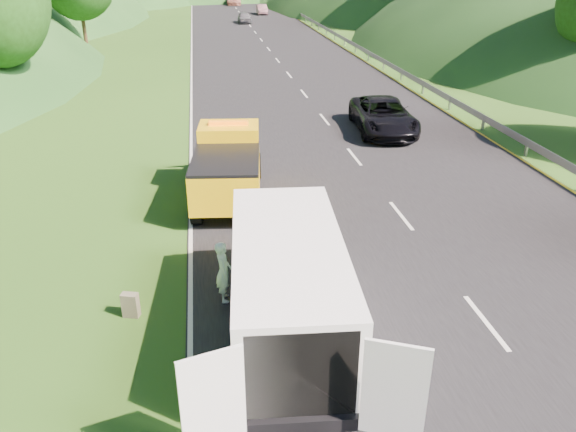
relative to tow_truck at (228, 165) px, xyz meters
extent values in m
plane|color=#38661E|center=(2.52, -6.44, -1.22)|extent=(320.00, 320.00, 0.00)
cube|color=black|center=(5.52, 33.56, -1.21)|extent=(14.00, 200.00, 0.02)
cube|color=gray|center=(12.82, 46.06, -1.22)|extent=(0.06, 140.00, 1.52)
cylinder|color=black|center=(-0.72, 2.01, -0.73)|extent=(0.45, 1.02, 0.99)
cylinder|color=black|center=(1.14, 1.80, -0.73)|extent=(0.45, 1.02, 0.99)
cylinder|color=black|center=(-1.16, -1.92, -0.73)|extent=(0.45, 1.02, 0.99)
cylinder|color=black|center=(0.71, -2.12, -0.73)|extent=(0.45, 1.02, 0.99)
cube|color=yellow|center=(0.12, 1.07, 0.21)|extent=(2.28, 1.81, 1.88)
cube|color=yellow|center=(-0.13, -1.14, -0.04)|extent=(2.53, 3.58, 1.28)
cube|color=black|center=(-0.13, -1.14, 0.65)|extent=(2.53, 3.58, 0.10)
cube|color=black|center=(0.25, 2.25, -0.33)|extent=(2.09, 1.40, 0.69)
cube|color=black|center=(0.32, 2.84, -0.53)|extent=(2.08, 0.43, 0.49)
cube|color=yellow|center=(0.29, 2.59, 0.31)|extent=(2.05, 0.99, 1.08)
cube|color=orange|center=(0.12, 1.07, 1.20)|extent=(1.40, 0.40, 0.16)
cube|color=black|center=(0.20, 1.76, 0.56)|extent=(1.87, 0.29, 0.89)
cylinder|color=black|center=(-0.05, -6.33, -0.77)|extent=(0.40, 0.92, 0.89)
cylinder|color=black|center=(1.96, -6.49, -0.77)|extent=(0.40, 0.92, 0.89)
cylinder|color=black|center=(-0.34, -10.12, -0.77)|extent=(0.40, 0.92, 0.89)
cylinder|color=black|center=(1.67, -10.28, -0.77)|extent=(0.40, 0.92, 0.89)
cube|color=white|center=(0.80, -8.42, 0.29)|extent=(2.73, 5.97, 2.07)
cube|color=white|center=(1.04, -5.35, -0.16)|extent=(2.31, 1.17, 1.12)
cube|color=black|center=(1.02, -5.57, 0.74)|extent=(2.09, 0.54, 0.93)
cube|color=black|center=(0.59, -11.26, 0.29)|extent=(1.90, 0.26, 1.79)
cube|color=white|center=(-0.90, -11.65, 0.29)|extent=(1.04, 0.35, 1.90)
cube|color=white|center=(2.00, -11.87, 0.29)|extent=(1.00, 0.50, 1.90)
cube|color=black|center=(0.58, -11.37, -0.72)|extent=(2.24, 0.34, 0.28)
imported|color=white|center=(-0.51, -6.51, -1.22)|extent=(0.45, 0.60, 1.60)
imported|color=#D5B671|center=(0.05, -7.58, -1.22)|extent=(0.54, 0.50, 0.91)
cube|color=#625C49|center=(-2.76, -6.87, -0.91)|extent=(0.43, 0.31, 0.62)
imported|color=black|center=(7.85, 7.03, -1.22)|extent=(3.10, 5.85, 1.57)
imported|color=#535258|center=(5.13, 54.69, -1.22)|extent=(1.53, 3.79, 1.29)
imported|color=#795057|center=(8.49, 65.28, -1.22)|extent=(1.36, 3.89, 1.28)
imported|color=#AE6B57|center=(5.54, 81.46, -1.22)|extent=(2.20, 5.40, 1.57)
camera|label=1|loc=(-0.77, -18.50, 6.70)|focal=35.00mm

